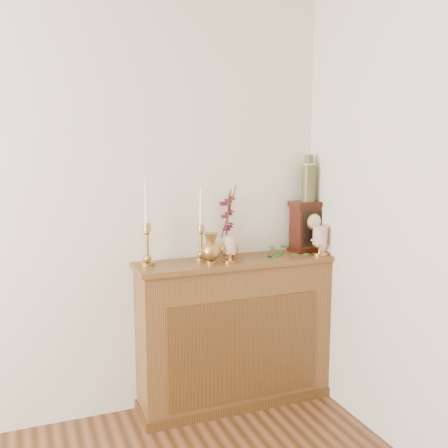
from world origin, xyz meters
name	(u,v)px	position (x,y,z in m)	size (l,w,h in m)	color
console_shelf	(235,336)	(1.40, 2.10, 0.44)	(1.24, 0.34, 0.93)	brown
candlestick_left	(147,237)	(0.86, 2.13, 1.10)	(0.09, 0.09, 0.51)	#A48141
candlestick_center	(201,236)	(1.19, 2.15, 1.08)	(0.07, 0.07, 0.45)	#A48141
bud_vase	(211,249)	(1.21, 2.03, 1.02)	(0.11, 0.11, 0.18)	#A48141
ginger_jar	(228,225)	(1.39, 2.19, 1.13)	(0.18, 0.20, 0.45)	#A48141
pillar_candle_left	(230,247)	(1.34, 2.03, 1.02)	(0.09, 0.09, 0.17)	#CE9348
pillar_candle_right	(320,239)	(1.94, 2.01, 1.03)	(0.10, 0.10, 0.20)	#CE9348
ivy_garland	(292,252)	(1.79, 2.10, 0.94)	(0.40, 0.17, 0.07)	#356C29
mantel_clock	(308,227)	(1.93, 2.15, 1.09)	(0.22, 0.16, 0.33)	#38130B
ceramic_vase	(309,181)	(1.93, 2.16, 1.39)	(0.09, 0.09, 0.30)	#172E20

